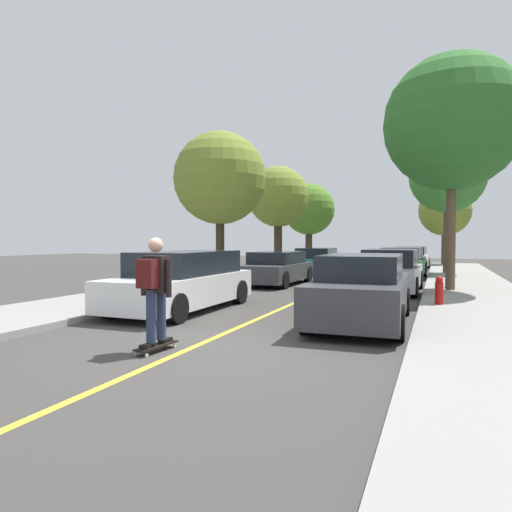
{
  "coord_description": "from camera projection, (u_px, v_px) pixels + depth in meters",
  "views": [
    {
      "loc": [
        3.67,
        -6.54,
        1.74
      ],
      "look_at": [
        -0.19,
        3.17,
        1.37
      ],
      "focal_mm": 32.24,
      "sensor_mm": 36.0,
      "label": 1
    }
  ],
  "objects": [
    {
      "name": "streetlamp",
      "position": [
        448.0,
        200.0,
        15.33
      ],
      "size": [
        0.36,
        0.24,
        5.07
      ],
      "color": "#38383D",
      "rests_on": "sidewalk_right"
    },
    {
      "name": "street_tree_left_near",
      "position": [
        278.0,
        197.0,
        23.63
      ],
      "size": [
        3.13,
        3.13,
        5.4
      ],
      "color": "#3D2D1E",
      "rests_on": "sidewalk_left"
    },
    {
      "name": "parked_car_left_near",
      "position": [
        277.0,
        268.0,
        17.94
      ],
      "size": [
        1.97,
        4.43,
        1.28
      ],
      "color": "#38383D",
      "rests_on": "ground"
    },
    {
      "name": "parked_car_right_far",
      "position": [
        403.0,
        263.0,
        20.71
      ],
      "size": [
        1.94,
        4.54,
        1.4
      ],
      "color": "#1E5B33",
      "rests_on": "ground"
    },
    {
      "name": "skateboard",
      "position": [
        156.0,
        346.0,
        7.14
      ],
      "size": [
        0.3,
        0.86,
        0.1
      ],
      "color": "black",
      "rests_on": "ground"
    },
    {
      "name": "street_tree_right_nearest",
      "position": [
        453.0,
        123.0,
        14.6
      ],
      "size": [
        4.3,
        4.3,
        7.49
      ],
      "color": "brown",
      "rests_on": "sidewalk_right"
    },
    {
      "name": "parked_car_right_near",
      "position": [
        391.0,
        271.0,
        15.34
      ],
      "size": [
        1.95,
        4.23,
        1.43
      ],
      "color": "#B7B7BC",
      "rests_on": "ground"
    },
    {
      "name": "street_tree_right_far",
      "position": [
        445.0,
        211.0,
        30.57
      ],
      "size": [
        3.37,
        3.37,
        5.26
      ],
      "color": "#4C3823",
      "rests_on": "sidewalk_right"
    },
    {
      "name": "street_tree_left_nearest",
      "position": [
        220.0,
        179.0,
        17.33
      ],
      "size": [
        3.49,
        3.49,
        5.68
      ],
      "color": "#3D2D1E",
      "rests_on": "sidewalk_left"
    },
    {
      "name": "fire_hydrant",
      "position": [
        439.0,
        290.0,
        11.38
      ],
      "size": [
        0.2,
        0.2,
        0.7
      ],
      "color": "#B2140F",
      "rests_on": "sidewalk_right"
    },
    {
      "name": "ground",
      "position": [
        195.0,
        346.0,
        7.49
      ],
      "size": [
        80.0,
        80.0,
        0.0
      ],
      "primitive_type": "plane",
      "color": "#3D3A38"
    },
    {
      "name": "center_line",
      "position": [
        276.0,
        311.0,
        11.21
      ],
      "size": [
        0.12,
        39.2,
        0.01
      ],
      "primitive_type": "cube",
      "color": "gold",
      "rests_on": "ground"
    },
    {
      "name": "skateboarder",
      "position": [
        154.0,
        284.0,
        7.08
      ],
      "size": [
        0.59,
        0.71,
        1.67
      ],
      "color": "black",
      "rests_on": "skateboard"
    },
    {
      "name": "parked_car_right_nearest",
      "position": [
        362.0,
        290.0,
        9.52
      ],
      "size": [
        1.92,
        4.38,
        1.43
      ],
      "color": "#38383D",
      "rests_on": "ground"
    },
    {
      "name": "parked_car_left_far",
      "position": [
        316.0,
        261.0,
        23.8
      ],
      "size": [
        2.08,
        4.22,
        1.32
      ],
      "color": "#196066",
      "rests_on": "ground"
    },
    {
      "name": "street_tree_right_near",
      "position": [
        448.0,
        176.0,
        22.24
      ],
      "size": [
        3.61,
        3.61,
        6.54
      ],
      "color": "brown",
      "rests_on": "sidewalk_right"
    },
    {
      "name": "parked_car_left_nearest",
      "position": [
        183.0,
        281.0,
        11.36
      ],
      "size": [
        1.94,
        4.66,
        1.45
      ],
      "color": "white",
      "rests_on": "ground"
    },
    {
      "name": "street_tree_left_far",
      "position": [
        309.0,
        210.0,
        29.26
      ],
      "size": [
        3.26,
        3.26,
        5.19
      ],
      "color": "#3D2D1E",
      "rests_on": "sidewalk_left"
    },
    {
      "name": "parked_car_right_farthest",
      "position": [
        411.0,
        258.0,
        27.12
      ],
      "size": [
        1.99,
        4.19,
        1.35
      ],
      "color": "#B7B7BC",
      "rests_on": "ground"
    }
  ]
}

